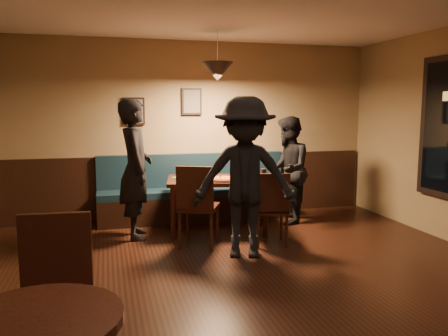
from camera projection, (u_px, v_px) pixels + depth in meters
name	position (u px, v px, depth m)	size (l,w,h in m)	color
floor	(265.00, 304.00, 4.02)	(7.00, 7.00, 0.00)	black
wall_back	(192.00, 130.00, 7.19)	(6.00, 6.00, 0.00)	#8C704F
wainscot	(192.00, 185.00, 7.28)	(5.88, 0.06, 1.00)	black
booth_bench	(196.00, 188.00, 7.02)	(3.00, 0.60, 1.00)	#0F232D
picture_left	(134.00, 111.00, 6.89)	(0.32, 0.04, 0.42)	black
picture_center	(192.00, 102.00, 7.10)	(0.32, 0.04, 0.42)	black
picture_right	(246.00, 111.00, 7.35)	(0.32, 0.04, 0.42)	black
pendant_lamp	(218.00, 71.00, 6.17)	(0.44, 0.44, 0.25)	black
dining_table	(218.00, 204.00, 6.43)	(1.41, 0.91, 0.76)	black
chair_near_left	(199.00, 205.00, 5.69)	(0.46, 0.46, 1.05)	black
chair_near_right	(270.00, 208.00, 5.76)	(0.42, 0.42, 0.95)	black
diner_left	(135.00, 169.00, 6.01)	(0.68, 0.45, 1.87)	black
diner_right	(288.00, 170.00, 6.80)	(0.79, 0.62, 1.63)	black
diner_front	(245.00, 178.00, 5.23)	(1.22, 0.70, 1.88)	black
pizza_a	(190.00, 176.00, 6.41)	(0.39, 0.39, 0.04)	orange
pizza_b	(223.00, 179.00, 6.18)	(0.38, 0.38, 0.04)	orange
pizza_c	(246.00, 174.00, 6.65)	(0.34, 0.34, 0.04)	orange
soda_glass	(263.00, 174.00, 6.20)	(0.07, 0.07, 0.16)	black
tabasco_bottle	(254.00, 173.00, 6.41)	(0.03, 0.03, 0.13)	#A42505
napkin_a	(177.00, 177.00, 6.43)	(0.14, 0.14, 0.01)	#1D6F27
napkin_b	(186.00, 182.00, 6.01)	(0.17, 0.17, 0.01)	#207936
cutlery_set	(225.00, 183.00, 5.97)	(0.02, 0.18, 0.00)	silver
cafe_chair_far	(52.00, 302.00, 2.84)	(0.47, 0.47, 1.06)	black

